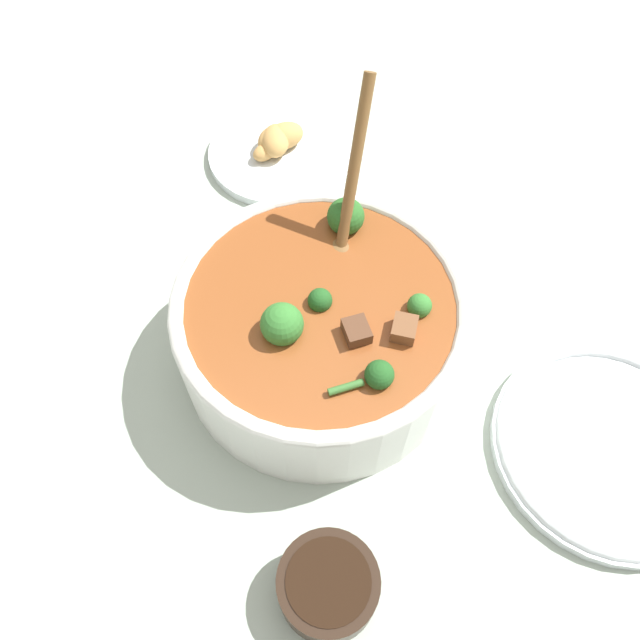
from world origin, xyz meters
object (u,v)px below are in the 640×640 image
Objects in this scene: food_plate at (279,149)px; stew_bowl at (320,324)px; condiment_bowl at (328,585)px; empty_plate at (609,446)px.

stew_bowl is at bearing 157.60° from food_plate.
condiment_bowl is 0.38× the size of empty_plate.
stew_bowl is 1.28× the size of empty_plate.
condiment_bowl is 0.56m from food_plate.
food_plate is (0.55, 0.06, 0.00)m from empty_plate.
stew_bowl is 0.32m from empty_plate.
empty_plate is at bearing -143.80° from stew_bowl.
condiment_bowl reaches higher than empty_plate.
condiment_bowl is 0.31m from empty_plate.
stew_bowl is 0.32m from food_plate.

